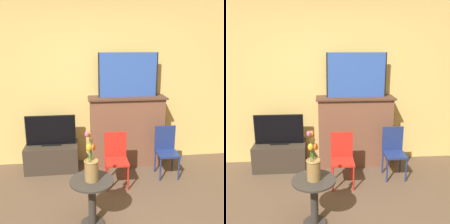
{
  "view_description": "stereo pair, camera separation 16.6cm",
  "coord_description": "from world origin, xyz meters",
  "views": [
    {
      "loc": [
        -0.32,
        -2.02,
        1.93
      ],
      "look_at": [
        0.08,
        1.28,
        1.06
      ],
      "focal_mm": 42.0,
      "sensor_mm": 36.0,
      "label": 1
    },
    {
      "loc": [
        -0.16,
        -2.04,
        1.93
      ],
      "look_at": [
        0.08,
        1.28,
        1.06
      ],
      "focal_mm": 42.0,
      "sensor_mm": 36.0,
      "label": 2
    }
  ],
  "objects": [
    {
      "name": "wall_back",
      "position": [
        0.0,
        2.13,
        1.35
      ],
      "size": [
        8.0,
        0.06,
        2.7
      ],
      "color": "#E0BC66",
      "rests_on": "ground"
    },
    {
      "name": "fireplace_mantel",
      "position": [
        0.39,
        1.93,
        0.57
      ],
      "size": [
        1.21,
        0.39,
        1.12
      ],
      "color": "brown",
      "rests_on": "ground"
    },
    {
      "name": "painting",
      "position": [
        0.41,
        1.93,
        1.46
      ],
      "size": [
        0.92,
        0.03,
        0.68
      ],
      "color": "black",
      "rests_on": "fireplace_mantel"
    },
    {
      "name": "tv_stand",
      "position": [
        -0.79,
        1.86,
        0.2
      ],
      "size": [
        0.8,
        0.45,
        0.41
      ],
      "color": "#382D23",
      "rests_on": "ground"
    },
    {
      "name": "tv_monitor",
      "position": [
        -0.79,
        1.86,
        0.63
      ],
      "size": [
        0.75,
        0.12,
        0.47
      ],
      "color": "black",
      "rests_on": "tv_stand"
    },
    {
      "name": "chair_red",
      "position": [
        0.14,
        1.3,
        0.42
      ],
      "size": [
        0.31,
        0.31,
        0.74
      ],
      "color": "red",
      "rests_on": "ground"
    },
    {
      "name": "chair_blue",
      "position": [
        0.92,
        1.48,
        0.42
      ],
      "size": [
        0.31,
        0.31,
        0.74
      ],
      "color": "navy",
      "rests_on": "ground"
    },
    {
      "name": "side_table",
      "position": [
        -0.24,
        0.46,
        0.35
      ],
      "size": [
        0.47,
        0.47,
        0.54
      ],
      "color": "#332D28",
      "rests_on": "ground"
    },
    {
      "name": "vase_tulips",
      "position": [
        -0.24,
        0.46,
        0.7
      ],
      "size": [
        0.15,
        0.22,
        0.55
      ],
      "color": "olive",
      "rests_on": "side_table"
    }
  ]
}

